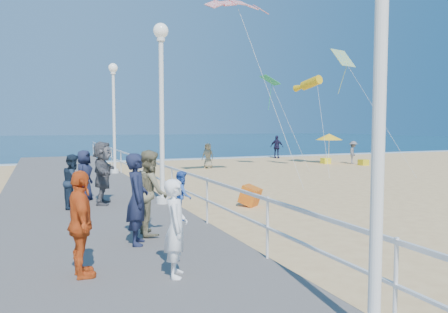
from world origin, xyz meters
name	(u,v)px	position (x,y,z in m)	size (l,w,h in m)	color
ground	(312,204)	(0.00, 0.00, 0.00)	(160.00, 160.00, 0.00)	#EABE7A
ocean	(95,141)	(0.00, 65.00, 0.01)	(160.00, 90.00, 0.05)	#0C2F49
surf_line	(161,160)	(0.00, 20.50, 0.03)	(160.00, 1.20, 0.04)	white
boardwalk	(88,216)	(-7.50, 0.00, 0.20)	(5.00, 44.00, 0.40)	slate
railing	(172,175)	(-5.05, 0.00, 1.25)	(0.05, 42.00, 0.55)	white
lamp_post_near	(381,38)	(-5.35, -9.00, 3.66)	(0.44, 0.44, 5.32)	white
lamp_post_mid	(161,94)	(-5.35, 0.00, 3.66)	(0.44, 0.44, 5.32)	white
lamp_post_far	(114,106)	(-5.35, 9.00, 3.66)	(0.44, 0.44, 5.32)	white
woman_holding_toddler	(176,228)	(-6.79, -6.25, 1.16)	(0.56, 0.36, 1.52)	white
toddler_held	(182,195)	(-6.64, -6.10, 1.64)	(0.38, 0.30, 0.78)	#315CBA
spectator_0	(137,199)	(-6.97, -4.19, 1.30)	(0.66, 0.43, 1.80)	#191E37
spectator_1	(150,192)	(-6.54, -3.48, 1.31)	(0.89, 0.69, 1.82)	#7F7757
spectator_3	(81,224)	(-8.15, -5.72, 1.23)	(0.97, 0.41, 1.66)	#D7511A
spectator_4	(84,175)	(-7.46, 1.44, 1.19)	(0.77, 0.50, 1.58)	#1B213C
spectator_5	(103,173)	(-7.01, 0.58, 1.34)	(1.74, 0.55, 1.87)	#57565B
spectator_7	(73,181)	(-7.86, 0.24, 1.16)	(0.74, 0.58, 1.53)	#192738
beach_walker_a	(353,152)	(11.73, 12.16, 0.81)	(1.05, 0.60, 1.62)	slate
beach_walker_b	(277,147)	(9.40, 18.88, 0.94)	(1.10, 0.46, 1.88)	#1B1938
beach_walker_c	(208,156)	(1.12, 13.21, 0.80)	(0.78, 0.51, 1.61)	gray
box_kite	(250,198)	(-2.19, 0.45, 0.30)	(0.55, 0.55, 0.60)	red
beach_umbrella	(329,137)	(10.33, 13.09, 1.91)	(1.90, 1.90, 2.14)	white
beach_chair_left	(326,161)	(10.07, 13.09, 0.20)	(0.55, 0.55, 0.40)	yellow
beach_chair_right	(363,162)	(11.63, 10.97, 0.20)	(0.55, 0.55, 0.40)	gold
kite_parafoil	(238,3)	(0.03, 6.27, 8.46)	(3.11, 0.90, 0.30)	red
kite_windsock	(311,83)	(6.85, 10.28, 5.35)	(0.56, 0.56, 2.35)	gold
kite_diamond_multi	(343,58)	(8.87, 9.81, 6.92)	(1.43, 1.43, 0.02)	#1988D9
kite_diamond_green	(270,80)	(4.87, 11.93, 5.59)	(1.18, 1.18, 0.02)	#22A05E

